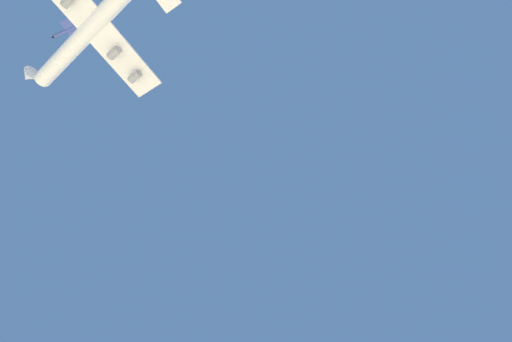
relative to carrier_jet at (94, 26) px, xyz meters
name	(u,v)px	position (x,y,z in m)	size (l,w,h in m)	color
carrier_jet	(94,26)	(0.00, 0.00, 0.00)	(66.49, 55.24, 20.65)	white
chase_jet_lead	(68,30)	(13.37, 12.40, 13.30)	(12.47, 13.18, 4.00)	#38478C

